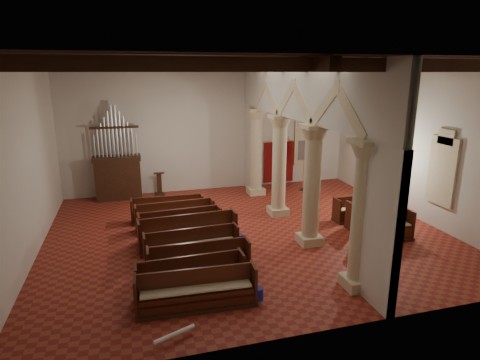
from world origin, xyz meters
The scene contains 31 objects.
floor centered at (0.00, 0.00, 0.00)m, with size 14.00×14.00×0.00m, color maroon.
ceiling centered at (0.00, 0.00, 6.00)m, with size 14.00×14.00×0.00m, color black.
wall_back centered at (0.00, 6.00, 3.00)m, with size 14.00×0.02×6.00m, color beige.
wall_front centered at (0.00, -6.00, 3.00)m, with size 14.00×0.02×6.00m, color beige.
wall_left centered at (-7.00, 0.00, 3.00)m, with size 0.02×12.00×6.00m, color beige.
wall_right centered at (7.00, 0.00, 3.00)m, with size 0.02×12.00×6.00m, color beige.
ceiling_beams centered at (0.00, 0.00, 5.82)m, with size 13.80×11.80×0.30m, color #3C1F13, non-canonical shape.
arcade centered at (1.80, 0.00, 3.56)m, with size 0.90×11.90×6.00m.
window_right_a centered at (6.98, -1.50, 2.20)m, with size 0.03×1.00×2.20m, color #32705A.
window_right_b centered at (6.98, 2.50, 2.20)m, with size 0.03×1.00×2.20m, color #32705A.
window_back centered at (5.00, 5.98, 2.20)m, with size 1.00×0.03×2.20m, color #32705A.
pipe_organ centered at (-4.50, 5.50, 1.37)m, with size 2.10×0.85×4.40m.
lectern centered at (-2.67, 5.49, 0.49)m, with size 0.48×0.48×1.19m.
dossal_curtain centered at (3.50, 5.92, 1.17)m, with size 1.80×0.07×2.17m.
processional_banner centered at (4.25, 4.48, 0.84)m, with size 0.60×0.76×2.68m.
hymnal_box_a centered at (-1.08, -4.49, 0.25)m, with size 0.30×0.25×0.30m, color navy.
hymnal_box_b centered at (-1.53, -2.38, 0.26)m, with size 0.32×0.26×0.32m, color #151D94.
hymnal_box_c centered at (-0.58, -1.04, 0.24)m, with size 0.29×0.23×0.29m, color navy.
tube_heater_a centered at (-3.25, -5.44, 0.16)m, with size 0.10×0.10×0.98m, color white.
tube_heater_b centered at (-2.76, -4.35, 0.16)m, with size 0.11×0.11×1.08m, color silver.
nave_pew_0 centered at (-2.56, -4.30, 0.33)m, with size 3.00×0.80×0.99m.
nave_pew_1 centered at (-2.59, -3.60, 0.33)m, with size 2.86×0.74×1.00m.
nave_pew_2 centered at (-2.23, -2.83, 0.34)m, with size 2.89×0.72×1.02m.
nave_pew_3 centered at (-2.25, -1.64, 0.32)m, with size 2.96×0.79×0.99m.
nave_pew_4 centered at (-2.23, -0.74, 0.37)m, with size 3.28×0.90×1.12m.
nave_pew_5 centered at (-2.39, 0.01, 0.35)m, with size 2.89×0.89×1.07m.
nave_pew_6 centered at (-2.44, 1.11, 0.33)m, with size 2.94×0.81×1.01m.
nave_pew_7 centered at (-2.63, 1.99, 0.32)m, with size 2.81×0.74×0.97m.
aisle_pew_0 centered at (4.45, -1.97, 0.35)m, with size 1.92×0.72×1.03m.
aisle_pew_1 centered at (4.60, -0.78, 0.36)m, with size 1.80×0.82×1.06m.
aisle_pew_2 centered at (4.45, 0.08, 0.32)m, with size 1.70×0.75×0.96m.
Camera 1 is at (-3.90, -13.08, 5.67)m, focal length 30.00 mm.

